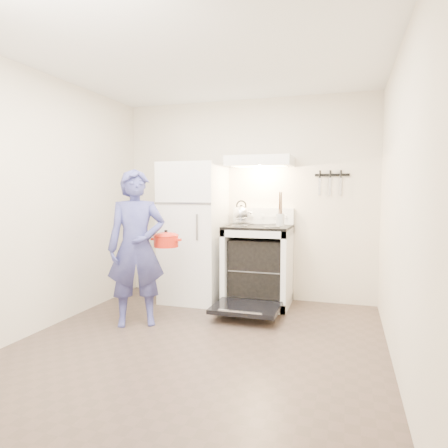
{
  "coord_description": "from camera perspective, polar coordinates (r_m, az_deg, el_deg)",
  "views": [
    {
      "loc": [
        1.23,
        -3.14,
        1.35
      ],
      "look_at": [
        -0.05,
        1.0,
        1.0
      ],
      "focal_mm": 32.0,
      "sensor_mm": 36.0,
      "label": 1
    }
  ],
  "objects": [
    {
      "name": "floor",
      "position": [
        3.63,
        -4.09,
        -17.21
      ],
      "size": [
        3.6,
        3.6,
        0.0
      ],
      "primitive_type": "plane",
      "color": "#4B3A32",
      "rests_on": "ground"
    },
    {
      "name": "back_wall",
      "position": [
        5.09,
        3.2,
        3.48
      ],
      "size": [
        3.2,
        0.02,
        2.5
      ],
      "primitive_type": "cube",
      "color": "beige",
      "rests_on": "ground"
    },
    {
      "name": "refrigerator",
      "position": [
        4.96,
        -4.32,
        -1.18
      ],
      "size": [
        0.7,
        0.7,
        1.7
      ],
      "primitive_type": "cube",
      "color": "white",
      "rests_on": "floor"
    },
    {
      "name": "stove_body",
      "position": [
        4.8,
        4.9,
        -6.07
      ],
      "size": [
        0.76,
        0.65,
        0.92
      ],
      "primitive_type": "cube",
      "color": "white",
      "rests_on": "floor"
    },
    {
      "name": "cooktop",
      "position": [
        4.74,
        4.94,
        -0.42
      ],
      "size": [
        0.76,
        0.65,
        0.03
      ],
      "primitive_type": "cube",
      "color": "black",
      "rests_on": "stove_body"
    },
    {
      "name": "backsplash",
      "position": [
        5.01,
        5.64,
        1.16
      ],
      "size": [
        0.76,
        0.07,
        0.2
      ],
      "primitive_type": "cube",
      "color": "white",
      "rests_on": "cooktop"
    },
    {
      "name": "oven_door",
      "position": [
        4.32,
        3.15,
        -11.86
      ],
      "size": [
        0.7,
        0.54,
        0.04
      ],
      "primitive_type": "cube",
      "color": "black",
      "rests_on": "floor"
    },
    {
      "name": "oven_rack",
      "position": [
        4.81,
        4.89,
        -6.31
      ],
      "size": [
        0.6,
        0.52,
        0.01
      ],
      "primitive_type": "cube",
      "color": "slate",
      "rests_on": "stove_body"
    },
    {
      "name": "range_hood",
      "position": [
        4.81,
        5.19,
        8.89
      ],
      "size": [
        0.76,
        0.5,
        0.12
      ],
      "primitive_type": "cube",
      "color": "white",
      "rests_on": "back_wall"
    },
    {
      "name": "knife_strip",
      "position": [
        4.93,
        15.18,
        6.78
      ],
      "size": [
        0.4,
        0.02,
        0.03
      ],
      "primitive_type": "cube",
      "color": "black",
      "rests_on": "back_wall"
    },
    {
      "name": "pizza_stone",
      "position": [
        4.79,
        5.81,
        -6.19
      ],
      "size": [
        0.34,
        0.34,
        0.02
      ],
      "primitive_type": "cylinder",
      "color": "#926C4A",
      "rests_on": "oven_rack"
    },
    {
      "name": "tea_kettle",
      "position": [
        4.92,
        2.49,
        1.67
      ],
      "size": [
        0.24,
        0.2,
        0.29
      ],
      "primitive_type": null,
      "color": "silver",
      "rests_on": "cooktop"
    },
    {
      "name": "utensil_jar",
      "position": [
        4.44,
        8.05,
        0.63
      ],
      "size": [
        0.09,
        0.09,
        0.13
      ],
      "primitive_type": "cylinder",
      "rotation": [
        0.0,
        0.0,
        0.0
      ],
      "color": "silver",
      "rests_on": "cooktop"
    },
    {
      "name": "person",
      "position": [
        4.12,
        -12.4,
        -3.34
      ],
      "size": [
        0.68,
        0.61,
        1.57
      ],
      "primitive_type": "imported",
      "rotation": [
        0.0,
        0.0,
        0.51
      ],
      "color": "navy",
      "rests_on": "floor"
    },
    {
      "name": "dutch_oven",
      "position": [
        4.2,
        -8.28,
        -2.45
      ],
      "size": [
        0.33,
        0.26,
        0.22
      ],
      "primitive_type": null,
      "color": "red",
      "rests_on": "person"
    }
  ]
}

